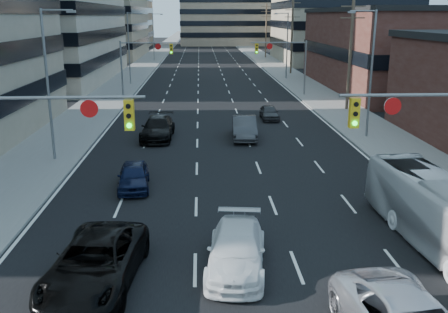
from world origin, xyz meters
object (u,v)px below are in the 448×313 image
black_pickup (95,263)px  transit_bus (444,215)px  white_van (237,250)px  sedan_blue (134,176)px

black_pickup → transit_bus: 12.80m
black_pickup → white_van: (4.70, 0.91, -0.09)m
white_van → sedan_blue: white_van is taller
white_van → transit_bus: bearing=15.4°
sedan_blue → black_pickup: bearing=-95.1°
white_van → sedan_blue: bearing=125.1°
black_pickup → sedan_blue: (0.03, 9.61, -0.14)m
black_pickup → white_van: size_ratio=1.18×
transit_bus → sedan_blue: bearing=145.7°
black_pickup → transit_bus: size_ratio=0.59×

